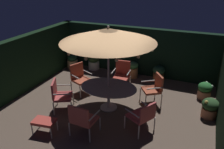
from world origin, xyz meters
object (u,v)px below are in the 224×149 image
potted_plant_right_near (159,73)px  potted_plant_back_center (210,108)px  patio_dining_table (109,90)px  patio_chair_south (60,93)px  patio_chair_northeast (154,87)px  patio_chair_east (122,73)px  patio_umbrella (108,35)px  patio_chair_southwest (82,118)px  patio_chair_southeast (80,76)px  potted_plant_back_right (133,69)px  potted_plant_left_near (205,90)px  ottoman_footrest (44,122)px  patio_chair_north (143,115)px  potted_plant_front_corner (73,61)px  potted_plant_left_far (94,62)px

potted_plant_right_near → potted_plant_back_center: bearing=-45.3°
patio_dining_table → patio_chair_south: patio_chair_south is taller
patio_chair_northeast → patio_chair_east: 1.52m
patio_umbrella → patio_chair_east: (-0.13, 1.51, -1.81)m
patio_chair_south → patio_chair_southwest: size_ratio=1.05×
patio_chair_southeast → potted_plant_back_right: (1.36, 1.96, -0.27)m
patio_chair_south → potted_plant_left_near: bearing=31.4°
potted_plant_right_near → potted_plant_left_near: size_ratio=1.04×
ottoman_footrest → potted_plant_back_center: 4.77m
patio_chair_northeast → potted_plant_right_near: 1.85m
patio_chair_southeast → patio_chair_north: bearing=-26.6°
patio_dining_table → potted_plant_back_center: patio_dining_table is taller
patio_chair_east → potted_plant_front_corner: 2.90m
potted_plant_front_corner → patio_umbrella: bearing=-40.9°
patio_chair_north → patio_umbrella: bearing=150.4°
patio_chair_east → patio_chair_southwest: 3.02m
patio_chair_north → potted_plant_back_center: 2.21m
patio_chair_north → potted_plant_front_corner: size_ratio=1.38×
patio_chair_north → potted_plant_right_near: 3.44m
patio_chair_northeast → patio_chair_southwest: 2.71m
patio_dining_table → potted_plant_front_corner: (-2.85, 2.47, -0.32)m
patio_chair_southwest → patio_dining_table: bearing=86.9°
patio_chair_southwest → potted_plant_left_far: size_ratio=1.39×
patio_chair_east → patio_chair_southeast: size_ratio=0.97×
patio_dining_table → patio_umbrella: (0.00, -0.00, 1.73)m
patio_dining_table → patio_chair_southwest: bearing=-93.1°
potted_plant_back_right → potted_plant_left_near: 2.90m
patio_chair_southeast → potted_plant_back_right: size_ratio=1.56×
patio_chair_southwest → patio_umbrella: bearing=86.9°
patio_chair_northeast → patio_chair_south: (-2.59, -1.54, -0.01)m
ottoman_footrest → potted_plant_back_right: size_ratio=0.94×
patio_umbrella → potted_plant_left_near: (2.78, 1.84, -2.07)m
patio_chair_north → patio_chair_southwest: patio_chair_southwest is taller
patio_chair_northeast → potted_plant_back_center: size_ratio=1.64×
potted_plant_front_corner → potted_plant_left_far: bearing=16.3°
patio_chair_northeast → patio_chair_southeast: 2.64m
patio_dining_table → patio_chair_northeast: bearing=34.7°
patio_umbrella → patio_chair_south: 2.35m
patio_chair_southeast → patio_chair_southwest: (1.31, -2.12, -0.07)m
patio_dining_table → patio_chair_northeast: size_ratio=1.78×
patio_chair_north → patio_dining_table: bearing=150.4°
ottoman_footrest → potted_plant_left_near: size_ratio=1.08×
potted_plant_back_right → potted_plant_right_near: 1.05m
potted_plant_right_near → patio_chair_east: bearing=-134.5°
potted_plant_front_corner → potted_plant_left_near: potted_plant_front_corner is taller
potted_plant_back_right → patio_chair_northeast: bearing=-53.4°
potted_plant_back_center → potted_plant_left_far: potted_plant_left_far is taller
patio_chair_northeast → potted_plant_front_corner: bearing=158.5°
patio_umbrella → potted_plant_front_corner: patio_umbrella is taller
potted_plant_back_center → potted_plant_back_right: potted_plant_back_right is taller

